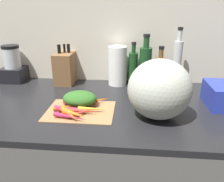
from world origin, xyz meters
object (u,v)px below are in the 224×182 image
Objects in this scene: bottle_2 at (160,71)px; carrot_11 at (70,117)px; carrot_6 at (87,101)px; carrot_5 at (92,99)px; carrot_1 at (96,101)px; bottle_1 at (145,65)px; carrot_2 at (72,109)px; carrot_9 at (93,109)px; carrot_3 at (74,114)px; carrot_7 at (76,109)px; paper_towel_roll at (118,66)px; carrot_12 at (67,107)px; knife_block at (65,68)px; bottle_3 at (177,63)px; carrot_8 at (69,114)px; carrot_10 at (80,111)px; blender_appliance at (13,66)px; cutting_board at (80,110)px; bottle_0 at (133,67)px; winter_squash at (159,89)px; carrot_0 at (79,113)px.

carrot_11 is at bearing -131.80° from bottle_2.
carrot_5 is at bearing 55.45° from carrot_6.
bottle_1 reaches higher than carrot_1.
carrot_9 is (9.64, 1.23, -0.02)cm from carrot_2.
carrot_3 is 0.73× the size of carrot_11.
carrot_7 is 0.71× the size of paper_towel_roll.
knife_block is (-12.15, 40.25, 8.27)cm from carrot_12.
bottle_3 reaches higher than bottle_1.
knife_block is at bearing 111.69° from carrot_7.
carrot_8 is at bearing -110.91° from paper_towel_roll.
carrot_10 is (-5.48, -2.53, 0.07)cm from carrot_9.
carrot_7 is 8.12cm from carrot_9.
bottle_2 reaches higher than blender_appliance.
carrot_11 reaches higher than cutting_board.
paper_towel_roll is 17.36cm from bottle_1.
carrot_10 reaches higher than carrot_1.
carrot_8 is (-5.39, -15.11, -0.00)cm from carrot_6.
carrot_3 is 0.36× the size of bottle_1.
carrot_9 is (2.55, -11.24, -0.28)cm from carrot_5.
paper_towel_roll is 0.76× the size of bottle_1.
carrot_6 is 0.92× the size of carrot_11.
bottle_0 is at bearing 66.93° from carrot_9.
carrot_5 reaches higher than carrot_9.
carrot_10 reaches higher than carrot_2.
carrot_1 is at bearing -51.71° from knife_block.
cutting_board is 45.67cm from paper_towel_roll.
winter_squash is at bearing -4.19° from carrot_12.
paper_towel_roll is at bearing 61.57° from carrot_12.
bottle_1 is (-4.34, 42.65, -0.35)cm from winter_squash.
carrot_2 is 1.62cm from carrot_7.
carrot_2 is 56.85cm from bottle_1.
carrot_3 is at bearing 52.38° from carrot_11.
carrot_5 reaches higher than carrot_1.
carrot_5 is at bearing -148.39° from bottle_3.
winter_squash is 1.12× the size of bottle_2.
carrot_10 is (0.07, 2.10, 0.18)cm from carrot_0.
winter_squash is at bearing -109.25° from bottle_3.
carrot_11 is at bearing -68.56° from carrot_12.
blender_appliance reaches higher than carrot_7.
carrot_7 and carrot_10 have the same top height.
carrot_3 is at bearing -172.12° from winter_squash.
carrot_9 is 0.51× the size of bottle_0.
carrot_7 is at bearing 179.27° from winter_squash.
bottle_2 is (26.46, -1.46, -1.99)cm from paper_towel_roll.
carrot_8 is (-9.80, -16.76, 0.36)cm from carrot_1.
blender_appliance is (-47.63, 40.75, 8.55)cm from carrot_12.
carrot_3 is at bearing -97.84° from cutting_board.
carrot_5 is 13.24cm from carrot_7.
carrot_8 is at bearing 179.21° from carrot_3.
bottle_2 is at bearing 48.04° from carrot_3.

